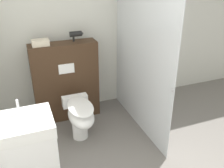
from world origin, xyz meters
The scene contains 7 objects.
wall_back centered at (0.00, 2.29, 1.25)m, with size 8.00×0.06×2.50m.
partition_panel centered at (-0.43, 2.03, 0.59)m, with size 0.95×0.28×1.18m.
shower_glass centered at (0.49, 1.45, 0.97)m, with size 0.04×1.64×1.94m.
toilet centered at (-0.39, 1.38, 0.37)m, with size 0.35×0.65×0.55m.
sink_vanity centered at (-1.09, 0.69, 0.45)m, with size 0.57×0.47×1.05m.
hair_drier centered at (-0.22, 2.06, 1.28)m, with size 0.20×0.08×0.14m.
folded_towel centered at (-0.72, 2.01, 1.22)m, with size 0.23×0.15×0.08m.
Camera 1 is at (-1.00, -1.35, 2.16)m, focal length 40.00 mm.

